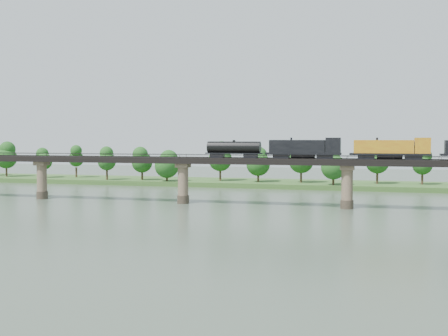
# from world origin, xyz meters

# --- Properties ---
(ground) EXTENTS (400.00, 400.00, 0.00)m
(ground) POSITION_xyz_m (0.00, 0.00, 0.00)
(ground) COLOR #384738
(ground) RESTS_ON ground
(far_bank) EXTENTS (300.00, 24.00, 1.60)m
(far_bank) POSITION_xyz_m (0.00, 85.00, 0.80)
(far_bank) COLOR #2F5321
(far_bank) RESTS_ON ground
(bridge) EXTENTS (236.00, 30.00, 11.50)m
(bridge) POSITION_xyz_m (0.00, 30.00, 5.46)
(bridge) COLOR #473A2D
(bridge) RESTS_ON ground
(bridge_superstructure) EXTENTS (220.00, 4.90, 0.75)m
(bridge_superstructure) POSITION_xyz_m (0.00, 30.00, 11.79)
(bridge_superstructure) COLOR black
(bridge_superstructure) RESTS_ON bridge
(far_treeline) EXTENTS (289.06, 17.54, 13.60)m
(far_treeline) POSITION_xyz_m (-8.21, 80.52, 8.83)
(far_treeline) COLOR #382619
(far_treeline) RESTS_ON far_bank
(freight_train) EXTENTS (71.54, 2.79, 4.92)m
(freight_train) POSITION_xyz_m (42.96, 30.00, 13.85)
(freight_train) COLOR black
(freight_train) RESTS_ON bridge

